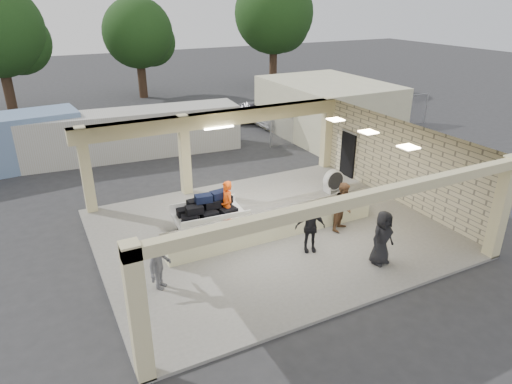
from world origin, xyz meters
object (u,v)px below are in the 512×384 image
passenger_a (344,206)px  passenger_c (160,263)px  baggage_handler (227,206)px  luggage_cart (209,211)px  baggage_counter (276,224)px  passenger_d (382,238)px  car_dark (257,113)px  passenger_b (310,227)px  car_white_b (325,104)px  container_white (134,133)px  car_white_a (292,116)px  drum_fan (333,180)px

passenger_a → passenger_c: (-6.97, -0.57, -0.08)m
baggage_handler → luggage_cart: bearing=-104.3°
baggage_counter → passenger_d: bearing=-54.6°
passenger_d → car_dark: size_ratio=0.47×
luggage_cart → passenger_b: passenger_b is taller
passenger_c → car_dark: size_ratio=0.43×
car_white_b → container_white: container_white is taller
passenger_a → container_white: (-4.66, 12.23, 0.21)m
passenger_d → car_white_b: bearing=51.5°
car_white_a → luggage_cart: bearing=137.8°
car_white_b → car_dark: bearing=94.0°
passenger_c → container_white: bearing=33.1°
passenger_d → car_white_a: size_ratio=0.39×
passenger_b → drum_fan: bearing=64.5°
passenger_c → baggage_handler: bearing=-9.1°
passenger_a → passenger_b: (-1.93, -0.74, -0.05)m
passenger_c → car_white_a: size_ratio=0.36×
car_dark → car_white_a: bearing=-119.0°
baggage_counter → passenger_c: (-4.50, -1.18, 0.35)m
baggage_counter → passenger_b: 1.50m
luggage_cart → car_dark: luggage_cart is taller
baggage_handler → car_dark: baggage_handler is taller
baggage_handler → passenger_c: size_ratio=1.13×
passenger_d → car_white_b: 20.51m
passenger_c → passenger_d: size_ratio=0.93×
passenger_a → passenger_b: size_ratio=1.05×
baggage_counter → car_dark: size_ratio=2.12×
car_white_b → car_dark: 5.64m
car_dark → passenger_d: bearing=-175.4°
car_white_b → passenger_b: bearing=147.3°
passenger_a → container_white: container_white is taller
luggage_cart → passenger_c: passenger_c is taller
car_white_a → car_dark: 2.49m
luggage_cart → baggage_handler: bearing=-12.4°
passenger_c → container_white: 13.00m
baggage_handler → container_white: size_ratio=0.17×
baggage_handler → passenger_c: (-3.18, -2.45, -0.11)m
passenger_c → car_dark: bearing=8.0°
baggage_counter → car_dark: (6.78, 14.71, 0.06)m
baggage_counter → baggage_handler: bearing=136.1°
drum_fan → car_white_a: (4.22, 10.44, 0.03)m
car_white_b → car_dark: size_ratio=1.20×
baggage_counter → passenger_c: size_ratio=4.88×
drum_fan → baggage_handler: (-5.54, -1.14, 0.42)m
passenger_a → car_white_b: bearing=29.5°
drum_fan → container_white: (-6.42, 9.21, 0.59)m
drum_fan → car_dark: (2.56, 12.30, 0.01)m
baggage_counter → luggage_cart: bearing=143.4°
passenger_b → passenger_c: bearing=-163.0°
car_white_a → passenger_d: bearing=158.6°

